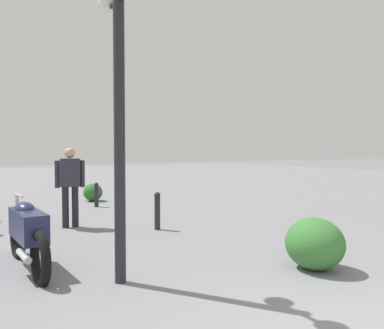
{
  "coord_description": "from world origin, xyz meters",
  "views": [
    {
      "loc": [
        -1.52,
        2.94,
        1.68
      ],
      "look_at": [
        8.73,
        -3.31,
        1.21
      ],
      "focal_mm": 36.26,
      "sensor_mm": 36.0,
      "label": 1
    }
  ],
  "objects_px": {
    "motorcycle": "(27,233)",
    "bollard_mid": "(96,194)",
    "bollard_near": "(157,210)",
    "lamppost": "(119,82)",
    "pedestrian": "(70,181)"
  },
  "relations": [
    {
      "from": "motorcycle",
      "to": "pedestrian",
      "type": "height_order",
      "value": "pedestrian"
    },
    {
      "from": "motorcycle",
      "to": "bollard_mid",
      "type": "height_order",
      "value": "motorcycle"
    },
    {
      "from": "lamppost",
      "to": "pedestrian",
      "type": "distance_m",
      "value": 4.13
    },
    {
      "from": "pedestrian",
      "to": "bollard_near",
      "type": "height_order",
      "value": "pedestrian"
    },
    {
      "from": "motorcycle",
      "to": "lamppost",
      "type": "bearing_deg",
      "value": -143.61
    },
    {
      "from": "lamppost",
      "to": "bollard_near",
      "type": "bearing_deg",
      "value": -34.58
    },
    {
      "from": "motorcycle",
      "to": "bollard_near",
      "type": "distance_m",
      "value": 3.08
    },
    {
      "from": "pedestrian",
      "to": "motorcycle",
      "type": "bearing_deg",
      "value": 154.51
    },
    {
      "from": "motorcycle",
      "to": "pedestrian",
      "type": "xyz_separation_m",
      "value": [
        2.6,
        -1.24,
        0.49
      ]
    },
    {
      "from": "motorcycle",
      "to": "bollard_mid",
      "type": "distance_m",
      "value": 5.86
    },
    {
      "from": "pedestrian",
      "to": "bollard_near",
      "type": "distance_m",
      "value": 1.99
    },
    {
      "from": "lamppost",
      "to": "motorcycle",
      "type": "height_order",
      "value": "lamppost"
    },
    {
      "from": "lamppost",
      "to": "motorcycle",
      "type": "distance_m",
      "value": 2.52
    },
    {
      "from": "bollard_near",
      "to": "lamppost",
      "type": "bearing_deg",
      "value": 145.42
    },
    {
      "from": "motorcycle",
      "to": "bollard_near",
      "type": "relative_size",
      "value": 2.75
    }
  ]
}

